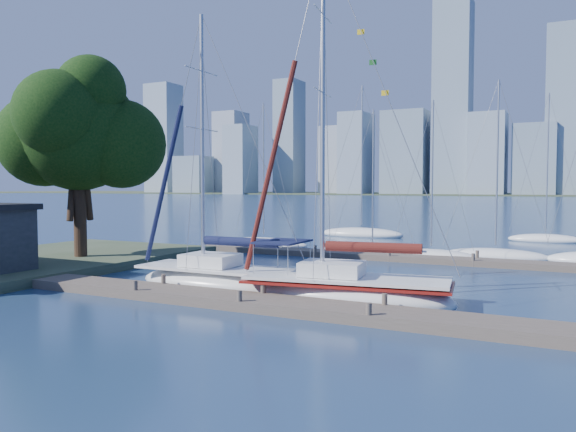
% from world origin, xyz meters
% --- Properties ---
extents(ground, '(700.00, 700.00, 0.00)m').
position_xyz_m(ground, '(0.00, 0.00, 0.00)').
color(ground, navy).
rests_on(ground, ground).
extents(near_dock, '(26.00, 2.00, 0.40)m').
position_xyz_m(near_dock, '(0.00, 0.00, 0.20)').
color(near_dock, '#4F453A').
rests_on(near_dock, ground).
extents(far_dock, '(30.00, 1.80, 0.36)m').
position_xyz_m(far_dock, '(2.00, 16.00, 0.18)').
color(far_dock, '#4F453A').
rests_on(far_dock, ground).
extents(shore, '(12.00, 22.00, 0.50)m').
position_xyz_m(shore, '(-17.00, 3.00, 0.25)').
color(shore, '#38472D').
rests_on(shore, ground).
extents(far_shore, '(800.00, 100.00, 1.50)m').
position_xyz_m(far_shore, '(0.00, 320.00, 0.00)').
color(far_shore, '#38472D').
rests_on(far_shore, ground).
extents(tree, '(9.37, 8.53, 12.10)m').
position_xyz_m(tree, '(-14.99, 5.64, 8.06)').
color(tree, black).
rests_on(tree, ground).
extents(sailboat_navy, '(8.60, 2.86, 12.97)m').
position_xyz_m(sailboat_navy, '(-3.12, 2.67, 0.99)').
color(sailboat_navy, white).
rests_on(sailboat_navy, ground).
extents(sailboat_maroon, '(9.04, 4.00, 15.08)m').
position_xyz_m(sailboat_maroon, '(2.91, 2.55, 1.17)').
color(sailboat_maroon, white).
rests_on(sailboat_maroon, ground).
extents(bg_boat_0, '(7.64, 4.81, 11.37)m').
position_xyz_m(bg_boat_0, '(-10.09, 19.21, 0.24)').
color(bg_boat_0, white).
rests_on(bg_boat_0, ground).
extents(bg_boat_1, '(5.74, 1.93, 10.08)m').
position_xyz_m(bg_boat_1, '(-0.84, 17.55, 0.22)').
color(bg_boat_1, white).
rests_on(bg_boat_1, ground).
extents(bg_boat_2, '(6.29, 4.09, 10.42)m').
position_xyz_m(bg_boat_2, '(3.08, 17.58, 0.22)').
color(bg_boat_2, white).
rests_on(bg_boat_2, ground).
extents(bg_boat_3, '(6.90, 4.08, 11.71)m').
position_xyz_m(bg_boat_3, '(6.77, 19.46, 0.24)').
color(bg_boat_3, white).
rests_on(bg_boat_3, ground).
extents(bg_boat_6, '(8.33, 4.86, 14.36)m').
position_xyz_m(bg_boat_6, '(-6.32, 31.19, 0.29)').
color(bg_boat_6, white).
rests_on(bg_boat_6, ground).
extents(bg_boat_7, '(6.24, 3.24, 12.74)m').
position_xyz_m(bg_boat_7, '(9.26, 33.24, 0.25)').
color(bg_boat_7, white).
rests_on(bg_boat_7, ground).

